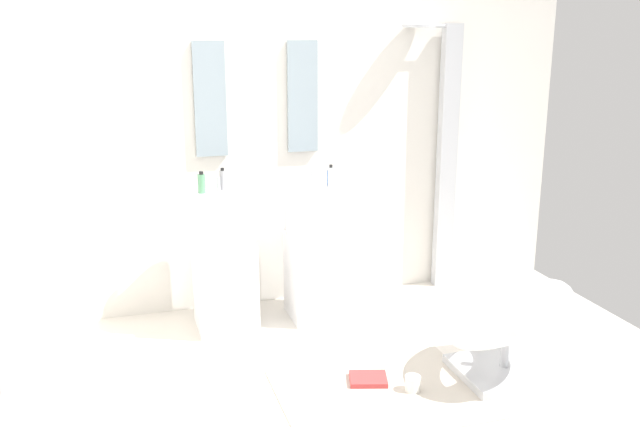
% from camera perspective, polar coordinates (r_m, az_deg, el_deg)
% --- Properties ---
extents(ground_plane, '(4.80, 3.60, 0.04)m').
position_cam_1_polar(ground_plane, '(3.99, 0.25, -15.77)').
color(ground_plane, silver).
extents(rear_partition, '(4.80, 0.10, 2.60)m').
position_cam_1_polar(rear_partition, '(5.08, -5.28, 6.78)').
color(rear_partition, silver).
rests_on(rear_partition, ground_plane).
extents(pedestal_sink_left, '(0.44, 0.44, 1.04)m').
position_cam_1_polar(pedestal_sink_left, '(4.79, -7.86, -3.76)').
color(pedestal_sink_left, white).
rests_on(pedestal_sink_left, ground_plane).
extents(pedestal_sink_right, '(0.44, 0.44, 1.04)m').
position_cam_1_polar(pedestal_sink_right, '(4.93, -0.22, -3.07)').
color(pedestal_sink_right, white).
rests_on(pedestal_sink_right, ground_plane).
extents(vanity_mirror_left, '(0.22, 0.03, 0.79)m').
position_cam_1_polar(vanity_mirror_left, '(4.93, -9.01, 9.21)').
color(vanity_mirror_left, '#8C9EA8').
extents(vanity_mirror_right, '(0.22, 0.03, 0.79)m').
position_cam_1_polar(vanity_mirror_right, '(5.06, -1.45, 9.54)').
color(vanity_mirror_right, '#8C9EA8').
extents(shower_column, '(0.49, 0.24, 2.05)m').
position_cam_1_polar(shower_column, '(5.49, 10.23, 4.89)').
color(shower_column, '#B7BABF').
rests_on(shower_column, ground_plane).
extents(lounge_chair, '(1.10, 1.10, 0.65)m').
position_cam_1_polar(lounge_chair, '(4.28, 15.08, -8.54)').
color(lounge_chair, '#B7BABF').
rests_on(lounge_chair, ground_plane).
extents(towel_rack, '(0.37, 0.22, 0.95)m').
position_cam_1_polar(towel_rack, '(3.95, -23.36, -6.93)').
color(towel_rack, '#B7BABF').
rests_on(towel_rack, ground_plane).
extents(area_rug, '(1.14, 0.90, 0.01)m').
position_cam_1_polar(area_rug, '(4.11, 4.87, -14.45)').
color(area_rug, beige).
rests_on(area_rug, ground_plane).
extents(magazine_red, '(0.26, 0.23, 0.03)m').
position_cam_1_polar(magazine_red, '(4.21, 3.97, -13.38)').
color(magazine_red, '#B73838').
rests_on(magazine_red, area_rug).
extents(coffee_mug, '(0.09, 0.09, 0.09)m').
position_cam_1_polar(coffee_mug, '(4.12, 7.63, -13.65)').
color(coffee_mug, white).
rests_on(coffee_mug, area_rug).
extents(soap_bottle_grey, '(0.04, 0.04, 0.15)m').
position_cam_1_polar(soap_bottle_grey, '(4.80, -7.98, 2.75)').
color(soap_bottle_grey, '#99999E').
rests_on(soap_bottle_grey, pedestal_sink_left).
extents(soap_bottle_clear, '(0.04, 0.04, 0.16)m').
position_cam_1_polar(soap_bottle_clear, '(4.84, 0.90, 3.03)').
color(soap_bottle_clear, silver).
rests_on(soap_bottle_clear, pedestal_sink_right).
extents(soap_bottle_green, '(0.05, 0.05, 0.15)m').
position_cam_1_polar(soap_bottle_green, '(4.73, -9.68, 2.46)').
color(soap_bottle_green, '#59996B').
rests_on(soap_bottle_green, pedestal_sink_left).
extents(soap_bottle_blue, '(0.04, 0.04, 0.12)m').
position_cam_1_polar(soap_bottle_blue, '(4.90, 0.81, 2.97)').
color(soap_bottle_blue, '#4C72B7').
rests_on(soap_bottle_blue, pedestal_sink_right).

